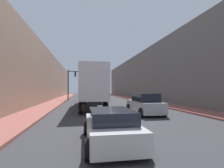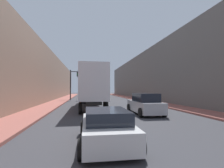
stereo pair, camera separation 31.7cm
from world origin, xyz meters
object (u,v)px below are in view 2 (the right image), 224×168
Objects in this scene: suv_car at (145,104)px; traffic_signal_gantry at (78,79)px; semi_truck at (91,87)px; sedan_car at (106,127)px.

traffic_signal_gantry is at bearing 107.97° from suv_car.
semi_truck is 2.49× the size of traffic_signal_gantry.
suv_car is 20.77m from traffic_signal_gantry.
traffic_signal_gantry is at bearing 98.82° from semi_truck.
traffic_signal_gantry reaches higher than semi_truck.
suv_car is (4.28, -6.29, -1.56)m from semi_truck.
semi_truck is at bearing -81.18° from traffic_signal_gantry.
traffic_signal_gantry is (-2.05, 13.23, 1.67)m from semi_truck.
semi_truck is 2.91× the size of suv_car.
suv_car is at bearing 60.89° from sedan_car.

